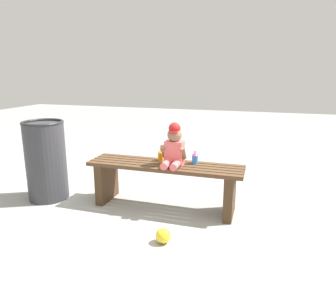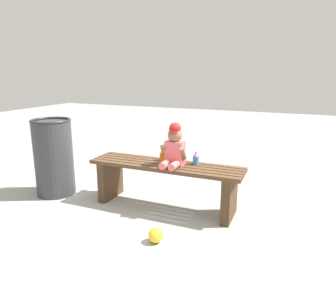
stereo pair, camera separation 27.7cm
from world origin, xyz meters
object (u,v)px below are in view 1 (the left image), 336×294
(park_bench, at_px, (165,178))
(toy_ball, at_px, (163,236))
(child_figure, at_px, (174,147))
(trash_bin, at_px, (46,160))
(sippy_cup_left, at_px, (161,155))
(sippy_cup_right, at_px, (195,158))

(park_bench, xyz_separation_m, toy_ball, (0.19, -0.64, -0.24))
(child_figure, relative_size, trash_bin, 0.49)
(park_bench, xyz_separation_m, trash_bin, (-1.25, -0.14, 0.12))
(child_figure, xyz_separation_m, trash_bin, (-1.34, -0.12, -0.21))
(child_figure, height_order, sippy_cup_left, child_figure)
(toy_ball, bearing_deg, sippy_cup_left, 109.61)
(park_bench, relative_size, sippy_cup_left, 12.11)
(child_figure, bearing_deg, trash_bin, -174.77)
(park_bench, bearing_deg, trash_bin, -173.45)
(sippy_cup_right, bearing_deg, park_bench, -162.03)
(park_bench, bearing_deg, sippy_cup_left, 127.13)
(sippy_cup_right, xyz_separation_m, trash_bin, (-1.52, -0.23, -0.09))
(sippy_cup_right, distance_m, trash_bin, 1.54)
(trash_bin, bearing_deg, park_bench, 6.55)
(sippy_cup_right, relative_size, toy_ball, 1.04)
(park_bench, height_order, child_figure, child_figure)
(sippy_cup_left, bearing_deg, park_bench, -52.87)
(park_bench, height_order, toy_ball, park_bench)
(trash_bin, bearing_deg, toy_ball, -18.95)
(child_figure, xyz_separation_m, sippy_cup_right, (0.18, 0.11, -0.12))
(toy_ball, bearing_deg, trash_bin, 161.05)
(toy_ball, bearing_deg, park_bench, 106.68)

